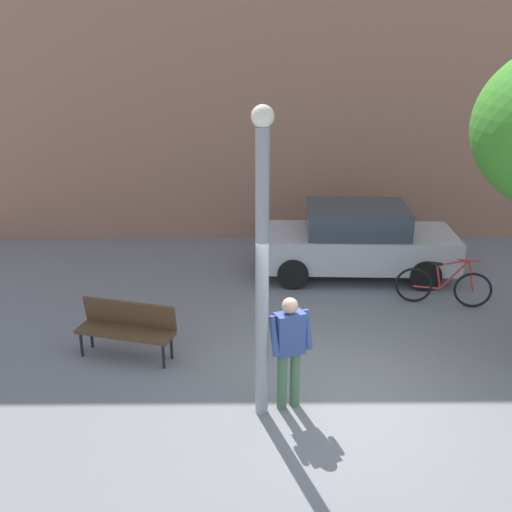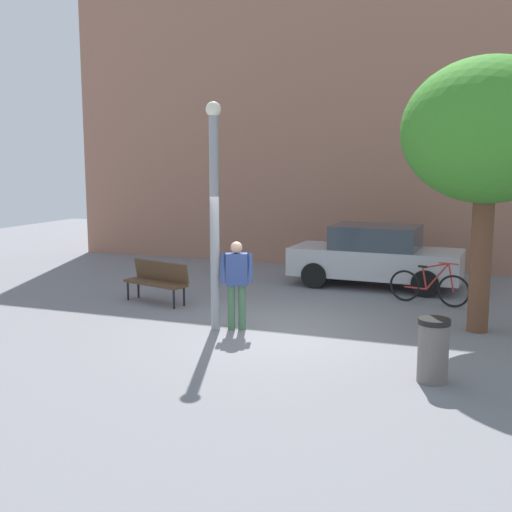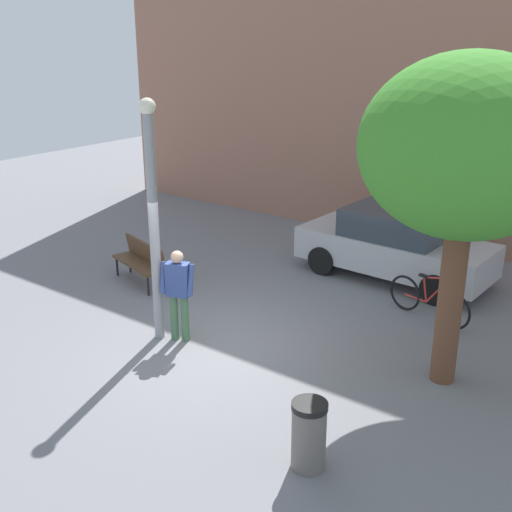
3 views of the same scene
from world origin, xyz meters
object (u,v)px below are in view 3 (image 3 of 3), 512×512
plaza_tree (467,149)px  bicycle_red (429,300)px  park_bench (141,259)px  parked_car_silver (395,244)px  person_by_lamppost (178,289)px  lamppost (153,214)px  trash_bin (309,435)px

plaza_tree → bicycle_red: 3.95m
park_bench → parked_car_silver: bearing=39.7°
person_by_lamppost → parked_car_silver: size_ratio=0.39×
person_by_lamppost → park_bench: (-2.52, 1.50, -0.42)m
lamppost → trash_bin: 4.69m
plaza_tree → trash_bin: (-0.56, -3.07, -3.17)m
bicycle_red → person_by_lamppost: bearing=-132.9°
person_by_lamppost → bicycle_red: bearing=47.1°
person_by_lamppost → parked_car_silver: 5.33m
park_bench → plaza_tree: (6.76, -0.05, 3.09)m
parked_car_silver → person_by_lamppost: bearing=-109.0°
person_by_lamppost → trash_bin: (3.68, -1.61, -0.50)m
bicycle_red → trash_bin: 5.07m
park_bench → plaza_tree: size_ratio=0.34×
trash_bin → person_by_lamppost: bearing=156.3°
plaza_tree → trash_bin: bearing=-100.4°
lamppost → plaza_tree: size_ratio=0.84×
person_by_lamppost → plaza_tree: (4.24, 1.45, 2.67)m
park_bench → bicycle_red: (5.72, 1.93, -0.16)m
plaza_tree → trash_bin: 4.45m
person_by_lamppost → plaza_tree: 5.22m
person_by_lamppost → park_bench: person_by_lamppost is taller
lamppost → plaza_tree: (4.62, 1.59, 1.34)m
lamppost → park_bench: bearing=142.6°
parked_car_silver → trash_bin: 6.93m
lamppost → bicycle_red: size_ratio=2.37×
plaza_tree → parked_car_silver: plaza_tree is taller
bicycle_red → trash_bin: bicycle_red is taller
bicycle_red → lamppost: bearing=-135.0°
park_bench → bicycle_red: 6.04m
person_by_lamppost → bicycle_red: (3.20, 3.44, -0.58)m
plaza_tree → trash_bin: plaza_tree is taller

